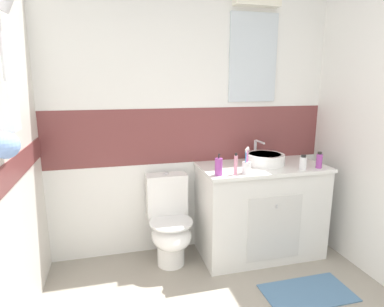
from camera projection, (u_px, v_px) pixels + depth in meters
The scene contains 10 objects.
wall_back_tiled at pixel (192, 117), 2.94m from camera, with size 3.20×0.20×2.50m.
vanity_cabinet at pixel (260, 210), 2.94m from camera, with size 1.12×0.59×0.85m.
sink_basin at pixel (265, 158), 2.88m from camera, with size 0.35×0.39×0.20m.
toilet at pixel (170, 223), 2.79m from camera, with size 0.37×0.50×0.79m.
toothbrush_cup at pixel (246, 166), 2.58m from camera, with size 0.07×0.07×0.22m.
soap_dispenser at pixel (219, 167), 2.53m from camera, with size 0.06×0.06×0.18m.
deodorant_spray_can at pixel (319, 161), 2.75m from camera, with size 0.05×0.05×0.14m.
toothpaste_tube_upright at pixel (236, 164), 2.54m from camera, with size 0.03×0.03×0.18m.
lotion_bottle_short at pixel (303, 163), 2.70m from camera, with size 0.06×0.06×0.13m.
bath_mat at pixel (308, 293), 2.43m from camera, with size 0.67×0.37×0.01m, color #4C7299.
Camera 1 is at (-0.72, -0.40, 1.57)m, focal length 29.80 mm.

